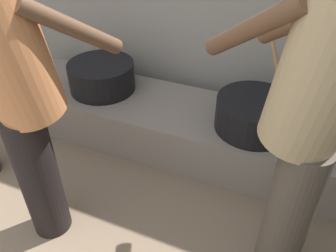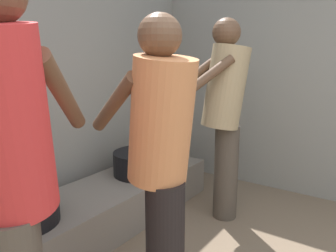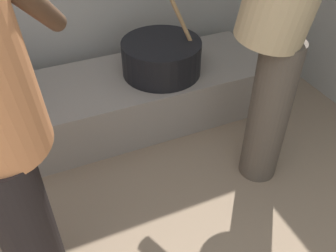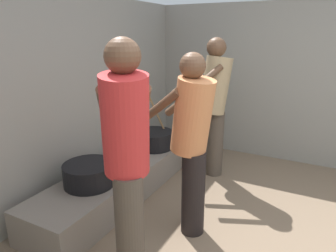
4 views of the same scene
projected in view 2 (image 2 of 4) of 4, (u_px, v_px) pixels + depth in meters
The scene contains 6 objects.
hearth_ledge at pixel (91, 214), 2.54m from camera, with size 2.47×0.60×0.33m, color slate.
cooking_pot_main at pixel (141, 163), 2.91m from camera, with size 0.48×0.48×0.66m.
cooking_pot_secondary at pixel (20, 208), 2.05m from camera, with size 0.47×0.47×0.20m.
cook_in_tan_shirt at pixel (224, 108), 2.65m from camera, with size 0.72×0.68×1.64m.
cook_in_orange_shirt at pixel (161, 154), 1.62m from camera, with size 0.52×0.72×1.55m.
cook_in_red_shirt at pixel (9, 172), 1.15m from camera, with size 0.74×0.66×1.66m.
Camera 2 is at (-0.92, 0.20, 1.35)m, focal length 35.40 mm.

